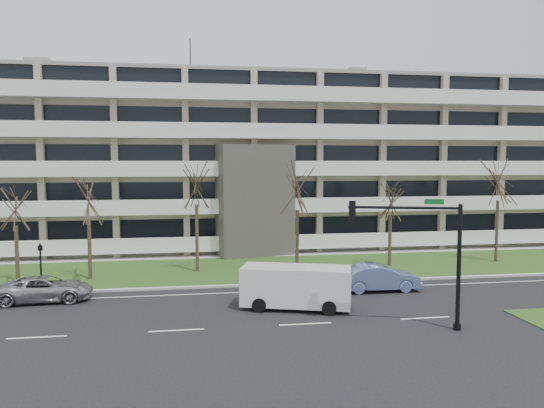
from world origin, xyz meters
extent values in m
plane|color=black|center=(0.00, 0.00, 0.00)|extent=(160.00, 160.00, 0.00)
cube|color=#32541C|center=(0.00, 13.00, 0.03)|extent=(90.00, 10.00, 0.06)
cube|color=#B2B2AD|center=(0.00, 8.00, 0.06)|extent=(90.00, 0.35, 0.12)
cube|color=#B2B2AD|center=(0.00, 18.50, 0.04)|extent=(90.00, 2.00, 0.08)
cube|color=white|center=(0.00, 6.50, 0.01)|extent=(90.00, 0.12, 0.01)
cube|color=tan|center=(0.00, 25.50, 7.50)|extent=(60.00, 12.00, 15.00)
cube|color=gray|center=(0.00, 25.50, 15.15)|extent=(60.50, 12.50, 0.30)
cube|color=#4C4742|center=(0.00, 18.50, 4.50)|extent=(6.39, 3.69, 9.00)
cube|color=black|center=(0.00, 18.30, 2.00)|extent=(4.92, 1.19, 3.50)
cube|color=gray|center=(-18.00, 25.50, 15.90)|extent=(2.00, 2.00, 1.20)
cylinder|color=black|center=(-5.00, 25.50, 17.00)|extent=(0.10, 0.10, 3.50)
cube|color=black|center=(0.00, 19.48, 2.10)|extent=(58.00, 0.10, 1.80)
cube|color=white|center=(0.00, 18.80, 0.60)|extent=(58.00, 1.40, 0.22)
cube|color=white|center=(0.00, 18.15, 1.20)|extent=(58.00, 0.08, 1.00)
cube|color=black|center=(0.00, 19.48, 5.10)|extent=(58.00, 0.10, 1.80)
cube|color=white|center=(0.00, 18.80, 3.60)|extent=(58.00, 1.40, 0.22)
cube|color=white|center=(0.00, 18.15, 4.20)|extent=(58.00, 0.08, 1.00)
cube|color=black|center=(0.00, 19.48, 8.10)|extent=(58.00, 0.10, 1.80)
cube|color=white|center=(0.00, 18.80, 6.60)|extent=(58.00, 1.40, 0.22)
cube|color=white|center=(0.00, 18.15, 7.20)|extent=(58.00, 0.08, 1.00)
cube|color=black|center=(0.00, 19.48, 11.10)|extent=(58.00, 0.10, 1.80)
cube|color=white|center=(0.00, 18.80, 9.60)|extent=(58.00, 1.40, 0.22)
cube|color=white|center=(0.00, 18.15, 10.20)|extent=(58.00, 0.08, 1.00)
cube|color=black|center=(0.00, 19.48, 14.10)|extent=(58.00, 0.10, 1.80)
cube|color=white|center=(0.00, 18.80, 12.60)|extent=(58.00, 1.40, 0.22)
cube|color=white|center=(0.00, 18.15, 13.20)|extent=(58.00, 0.08, 1.00)
imported|color=#A1A3A8|center=(-13.18, 6.29, 0.69)|extent=(5.09, 2.54, 1.38)
imported|color=#7F99DC|center=(5.73, 5.63, 0.79)|extent=(4.85, 1.76, 1.59)
cube|color=white|center=(0.12, 2.73, 1.20)|extent=(5.99, 3.72, 1.98)
cube|color=black|center=(0.12, 2.73, 1.77)|extent=(5.55, 3.44, 0.73)
cube|color=white|center=(2.64, 1.91, 1.04)|extent=(0.96, 1.99, 1.25)
cylinder|color=black|center=(-1.89, 2.29, 0.36)|extent=(0.77, 0.47, 0.73)
cylinder|color=black|center=(-1.24, 4.27, 0.36)|extent=(0.77, 0.47, 0.73)
cylinder|color=black|center=(1.48, 1.19, 0.36)|extent=(0.77, 0.47, 0.73)
cylinder|color=black|center=(2.12, 3.17, 0.36)|extent=(0.77, 0.47, 0.73)
cylinder|color=black|center=(6.65, -1.93, 0.14)|extent=(0.35, 0.35, 0.29)
cylinder|color=black|center=(6.65, -1.93, 2.88)|extent=(0.19, 0.19, 5.76)
cylinder|color=black|center=(4.25, -1.23, 5.56)|extent=(4.82, 1.54, 0.13)
cube|color=black|center=(2.05, -0.58, 5.37)|extent=(0.38, 0.38, 0.96)
sphere|color=red|center=(2.05, -0.58, 5.68)|extent=(0.19, 0.19, 0.19)
sphere|color=orange|center=(2.05, -0.58, 5.37)|extent=(0.19, 0.19, 0.19)
sphere|color=green|center=(2.05, -0.58, 5.07)|extent=(0.19, 0.19, 0.19)
cube|color=#0C5926|center=(5.54, -1.60, 5.85)|extent=(0.84, 0.28, 0.24)
cylinder|color=black|center=(-14.14, 9.15, 1.39)|extent=(0.11, 0.11, 2.79)
cube|color=black|center=(-14.14, 9.15, 2.51)|extent=(0.32, 0.29, 0.30)
sphere|color=red|center=(-14.14, 9.15, 2.51)|extent=(0.13, 0.13, 0.13)
cylinder|color=#382B21|center=(-16.09, 11.27, 1.81)|extent=(0.24, 0.24, 3.62)
cylinder|color=#382B21|center=(-11.70, 11.35, 1.99)|extent=(0.24, 0.24, 3.97)
cylinder|color=#382B21|center=(-4.81, 12.70, 2.35)|extent=(0.24, 0.24, 4.71)
cylinder|color=#382B21|center=(2.00, 11.47, 2.17)|extent=(0.24, 0.24, 4.34)
cylinder|color=#382B21|center=(9.13, 12.54, 1.85)|extent=(0.24, 0.24, 3.69)
cylinder|color=#382B21|center=(17.76, 12.80, 2.36)|extent=(0.24, 0.24, 4.72)
camera|label=1|loc=(-5.43, -23.90, 7.66)|focal=35.00mm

